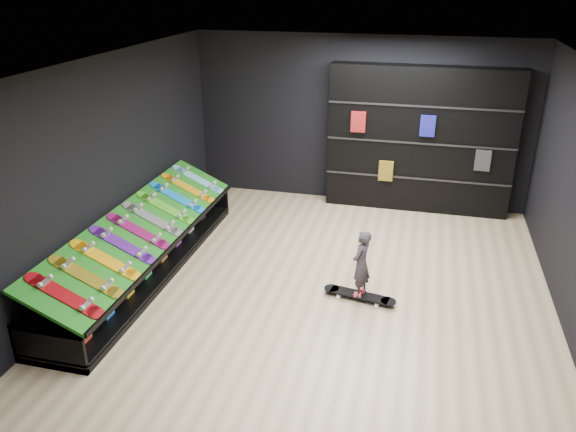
% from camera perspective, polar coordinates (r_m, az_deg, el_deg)
% --- Properties ---
extents(floor, '(6.00, 7.00, 0.01)m').
position_cam_1_polar(floor, '(7.63, 3.32, -7.85)').
color(floor, '#CBB289').
rests_on(floor, ground).
extents(ceiling, '(6.00, 7.00, 0.01)m').
position_cam_1_polar(ceiling, '(6.57, 3.95, 15.02)').
color(ceiling, white).
rests_on(ceiling, ground).
extents(wall_back, '(6.00, 0.02, 3.00)m').
position_cam_1_polar(wall_back, '(10.27, 7.26, 9.53)').
color(wall_back, black).
rests_on(wall_back, ground).
extents(wall_front, '(6.00, 0.02, 3.00)m').
position_cam_1_polar(wall_front, '(3.99, -6.06, -15.10)').
color(wall_front, black).
rests_on(wall_front, ground).
extents(wall_left, '(0.02, 7.00, 3.00)m').
position_cam_1_polar(wall_left, '(8.02, -18.04, 4.45)').
color(wall_left, black).
rests_on(wall_left, ground).
extents(display_rack, '(0.90, 4.50, 0.50)m').
position_cam_1_polar(display_rack, '(8.28, -14.28, -3.92)').
color(display_rack, black).
rests_on(display_rack, ground).
extents(turf_ramp, '(0.92, 4.50, 0.46)m').
position_cam_1_polar(turf_ramp, '(8.06, -14.29, -1.05)').
color(turf_ramp, '#13600F').
rests_on(turf_ramp, display_rack).
extents(back_shelving, '(3.18, 0.37, 2.54)m').
position_cam_1_polar(back_shelving, '(10.09, 13.25, 7.49)').
color(back_shelving, black).
rests_on(back_shelving, ground).
extents(floor_skateboard, '(1.00, 0.40, 0.09)m').
position_cam_1_polar(floor_skateboard, '(7.51, 7.25, -8.17)').
color(floor_skateboard, black).
rests_on(floor_skateboard, ground).
extents(child, '(0.20, 0.24, 0.55)m').
position_cam_1_polar(child, '(7.35, 7.38, -6.06)').
color(child, black).
rests_on(child, floor_skateboard).
extents(display_board_0, '(0.93, 0.22, 0.50)m').
position_cam_1_polar(display_board_0, '(6.63, -21.74, -7.52)').
color(display_board_0, red).
rests_on(display_board_0, turf_ramp).
extents(display_board_1, '(0.93, 0.22, 0.50)m').
position_cam_1_polar(display_board_1, '(6.92, -19.80, -5.83)').
color(display_board_1, yellow).
rests_on(display_board_1, turf_ramp).
extents(display_board_2, '(0.93, 0.22, 0.50)m').
position_cam_1_polar(display_board_2, '(7.23, -18.03, -4.26)').
color(display_board_2, yellow).
rests_on(display_board_2, turf_ramp).
extents(display_board_3, '(0.93, 0.22, 0.50)m').
position_cam_1_polar(display_board_3, '(7.55, -16.41, -2.83)').
color(display_board_3, purple).
rests_on(display_board_3, turf_ramp).
extents(display_board_4, '(0.93, 0.22, 0.50)m').
position_cam_1_polar(display_board_4, '(7.87, -14.93, -1.51)').
color(display_board_4, '#E5198C').
rests_on(display_board_4, turf_ramp).
extents(display_board_5, '(0.93, 0.22, 0.50)m').
position_cam_1_polar(display_board_5, '(8.21, -13.57, -0.29)').
color(display_board_5, black).
rests_on(display_board_5, turf_ramp).
extents(display_board_6, '(0.93, 0.22, 0.50)m').
position_cam_1_polar(display_board_6, '(8.55, -12.32, 0.83)').
color(display_board_6, green).
rests_on(display_board_6, turf_ramp).
extents(display_board_7, '(0.93, 0.22, 0.50)m').
position_cam_1_polar(display_board_7, '(8.90, -11.16, 1.86)').
color(display_board_7, blue).
rests_on(display_board_7, turf_ramp).
extents(display_board_8, '(0.93, 0.22, 0.50)m').
position_cam_1_polar(display_board_8, '(9.26, -10.09, 2.81)').
color(display_board_8, orange).
rests_on(display_board_8, turf_ramp).
extents(display_board_9, '(0.93, 0.22, 0.50)m').
position_cam_1_polar(display_board_9, '(9.62, -9.10, 3.69)').
color(display_board_9, '#0CB2E5').
rests_on(display_board_9, turf_ramp).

